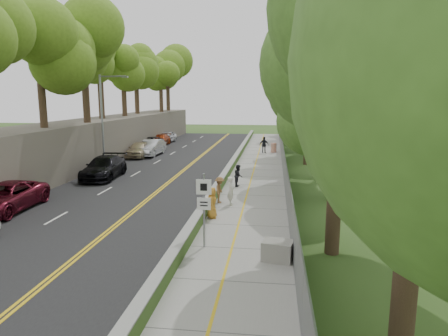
{
  "coord_description": "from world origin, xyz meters",
  "views": [
    {
      "loc": [
        3.81,
        -18.52,
        6.21
      ],
      "look_at": [
        0.5,
        8.0,
        1.4
      ],
      "focal_mm": 32.0,
      "sensor_mm": 36.0,
      "label": 1
    }
  ],
  "objects": [
    {
      "name": "car_7",
      "position": [
        -10.54,
        30.77,
        0.72
      ],
      "size": [
        1.95,
        4.73,
        1.37
      ],
      "primitive_type": "imported",
      "rotation": [
        0.0,
        0.0,
        0.01
      ],
      "color": "maroon",
      "rests_on": "road"
    },
    {
      "name": "painter_1",
      "position": [
        1.45,
        3.59,
        0.88
      ],
      "size": [
        0.53,
        0.68,
        1.66
      ],
      "primitive_type": "imported",
      "rotation": [
        0.0,
        0.0,
        1.81
      ],
      "color": "silver",
      "rests_on": "sidewalk"
    },
    {
      "name": "ground",
      "position": [
        0.0,
        0.0,
        0.0
      ],
      "size": [
        140.0,
        140.0,
        0.0
      ],
      "primitive_type": "plane",
      "color": "#33511E",
      "rests_on": "ground"
    },
    {
      "name": "chainlink_fence",
      "position": [
        4.65,
        15.0,
        1.0
      ],
      "size": [
        0.04,
        66.0,
        2.0
      ],
      "primitive_type": "cube",
      "color": "slate",
      "rests_on": "ground"
    },
    {
      "name": "concrete_block",
      "position": [
        4.06,
        -4.0,
        0.43
      ],
      "size": [
        1.29,
        1.08,
        0.75
      ],
      "primitive_type": "cube",
      "rotation": [
        0.0,
        0.0,
        -0.23
      ],
      "color": "gray",
      "rests_on": "sidewalk"
    },
    {
      "name": "car_2",
      "position": [
        -10.6,
        0.78,
        0.82
      ],
      "size": [
        2.85,
        5.74,
        1.56
      ],
      "primitive_type": "imported",
      "rotation": [
        0.0,
        0.0,
        0.05
      ],
      "color": "maroon",
      "rests_on": "road"
    },
    {
      "name": "person_far",
      "position": [
        2.8,
        25.32,
        0.95
      ],
      "size": [
        1.1,
        0.57,
        1.79
      ],
      "primitive_type": "imported",
      "rotation": [
        0.0,
        0.0,
        3.01
      ],
      "color": "black",
      "rests_on": "sidewalk"
    },
    {
      "name": "car_6",
      "position": [
        -10.6,
        27.08,
        0.75
      ],
      "size": [
        2.6,
        5.2,
        1.41
      ],
      "primitive_type": "imported",
      "rotation": [
        0.0,
        0.0,
        0.05
      ],
      "color": "black",
      "rests_on": "road"
    },
    {
      "name": "car_5",
      "position": [
        -9.0,
        22.01,
        0.87
      ],
      "size": [
        1.98,
        5.1,
        1.66
      ],
      "primitive_type": "imported",
      "rotation": [
        0.0,
        0.0,
        -0.05
      ],
      "color": "silver",
      "rests_on": "road"
    },
    {
      "name": "road",
      "position": [
        -5.4,
        15.0,
        0.02
      ],
      "size": [
        11.2,
        66.0,
        0.04
      ],
      "primitive_type": "cube",
      "color": "black",
      "rests_on": "ground"
    },
    {
      "name": "signpost",
      "position": [
        1.05,
        -3.02,
        1.96
      ],
      "size": [
        0.62,
        0.09,
        3.1
      ],
      "color": "gray",
      "rests_on": "sidewalk"
    },
    {
      "name": "streetlight",
      "position": [
        -10.46,
        14.0,
        4.64
      ],
      "size": [
        2.52,
        0.22,
        8.0
      ],
      "color": "gray",
      "rests_on": "ground"
    },
    {
      "name": "sidewalk",
      "position": [
        2.55,
        15.0,
        0.03
      ],
      "size": [
        4.2,
        66.0,
        0.05
      ],
      "primitive_type": "cube",
      "color": "gray",
      "rests_on": "ground"
    },
    {
      "name": "car_3",
      "position": [
        -9.0,
        10.08,
        0.86
      ],
      "size": [
        2.68,
        5.81,
        1.65
      ],
      "primitive_type": "imported",
      "rotation": [
        0.0,
        0.0,
        0.07
      ],
      "color": "black",
      "rests_on": "road"
    },
    {
      "name": "trees_fenceside",
      "position": [
        7.0,
        15.0,
        7.0
      ],
      "size": [
        7.0,
        66.0,
        14.0
      ],
      "primitive_type": null,
      "color": "#578B33",
      "rests_on": "ground"
    },
    {
      "name": "trees_embankment",
      "position": [
        -13.0,
        15.0,
        10.5
      ],
      "size": [
        6.4,
        66.0,
        13.0
      ],
      "primitive_type": null,
      "color": "#5E8B20",
      "rests_on": "rock_embankment"
    },
    {
      "name": "painter_2",
      "position": [
        1.45,
        8.45,
        0.81
      ],
      "size": [
        0.61,
        0.76,
        1.52
      ],
      "primitive_type": "imported",
      "rotation": [
        0.0,
        0.0,
        1.53
      ],
      "color": "black",
      "rests_on": "sidewalk"
    },
    {
      "name": "painter_0",
      "position": [
        0.75,
        1.0,
        0.85
      ],
      "size": [
        0.63,
        0.86,
        1.61
      ],
      "primitive_type": "imported",
      "rotation": [
        0.0,
        0.0,
        1.73
      ],
      "color": "gold",
      "rests_on": "sidewalk"
    },
    {
      "name": "jersey_barrier",
      "position": [
        0.25,
        15.0,
        0.3
      ],
      "size": [
        0.42,
        66.0,
        0.6
      ],
      "primitive_type": "cube",
      "color": "#85E738",
      "rests_on": "ground"
    },
    {
      "name": "rock_embankment",
      "position": [
        -13.5,
        15.0,
        2.0
      ],
      "size": [
        5.0,
        66.0,
        4.0
      ],
      "primitive_type": "cube",
      "color": "#595147",
      "rests_on": "ground"
    },
    {
      "name": "painter_3",
      "position": [
        0.75,
        3.97,
        0.82
      ],
      "size": [
        0.58,
        1.0,
        1.55
      ],
      "primitive_type": "imported",
      "rotation": [
        0.0,
        0.0,
        1.56
      ],
      "color": "brown",
      "rests_on": "sidewalk"
    },
    {
      "name": "construction_barrel",
      "position": [
        3.84,
        26.0,
        0.56
      ],
      "size": [
        0.63,
        0.63,
        1.03
      ],
      "primitive_type": "cylinder",
      "color": "#DB4218",
      "rests_on": "sidewalk"
    },
    {
      "name": "car_8",
      "position": [
        -10.6,
        33.81,
        0.82
      ],
      "size": [
        2.14,
        4.68,
        1.55
      ],
      "primitive_type": "imported",
      "rotation": [
        0.0,
        0.0,
        -0.07
      ],
      "color": "silver",
      "rests_on": "road"
    },
    {
      "name": "car_4",
      "position": [
        -9.87,
        20.85,
        0.85
      ],
      "size": [
        1.94,
        4.75,
        1.61
      ],
      "primitive_type": "imported",
      "rotation": [
        0.0,
        0.0,
        0.01
      ],
      "color": "#C4B490",
      "rests_on": "road"
    }
  ]
}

